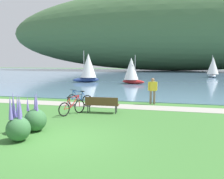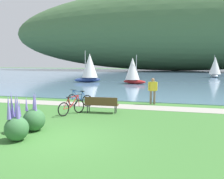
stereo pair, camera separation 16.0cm
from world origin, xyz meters
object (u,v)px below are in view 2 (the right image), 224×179
Objects in this scene: park_bench_near_camera at (101,103)px; person_at_shoreline at (153,89)px; sailboat_nearest_to_shore at (89,67)px; sailboat_mid_bay at (215,67)px; bicycle_leaning_near_bench at (80,100)px; bicycle_beside_path at (72,107)px; sailboat_toward_hillside at (133,70)px.

person_at_shoreline reaches higher than park_bench_near_camera.
sailboat_nearest_to_shore is 1.06× the size of sailboat_mid_bay.
park_bench_near_camera is 1.03× the size of bicycle_leaning_near_bench.
bicycle_beside_path is at bearing -151.23° from park_bench_near_camera.
sailboat_toward_hillside is (0.62, 15.69, 1.33)m from bicycle_leaning_near_bench.
sailboat_toward_hillside is (0.09, 18.06, 1.33)m from bicycle_beside_path.
park_bench_near_camera is 1.06× the size of person_at_shoreline.
sailboat_mid_bay is at bearing 72.25° from park_bench_near_camera.
park_bench_near_camera is 1.59m from bicycle_beside_path.
sailboat_nearest_to_shore is (-6.09, 19.21, 1.64)m from bicycle_beside_path.
sailboat_mid_bay reaches higher than park_bench_near_camera.
bicycle_leaning_near_bench is 2.43m from bicycle_beside_path.
sailboat_mid_bay is at bearing 68.37° from bicycle_leaning_near_bench.
park_bench_near_camera is 2.50m from bicycle_leaning_near_bench.
person_at_shoreline is (4.34, 1.77, 0.58)m from bicycle_leaning_near_bench.
person_at_shoreline is at bearing 54.32° from park_bench_near_camera.
sailboat_nearest_to_shore reaches higher than bicycle_beside_path.
bicycle_leaning_near_bench reaches higher than park_bench_near_camera.
sailboat_mid_bay reaches higher than sailboat_toward_hillside.
bicycle_beside_path is at bearing -132.65° from person_at_shoreline.
person_at_shoreline is at bearing 22.20° from bicycle_leaning_near_bench.
sailboat_nearest_to_shore is 23.59m from sailboat_mid_bay.
bicycle_beside_path is 0.95× the size of person_at_shoreline.
sailboat_mid_bay is (12.63, 31.86, 1.52)m from bicycle_leaning_near_bench.
sailboat_nearest_to_shore is at bearing 112.07° from park_bench_near_camera.
sailboat_nearest_to_shore reaches higher than person_at_shoreline.
park_bench_near_camera is 0.51× the size of sailboat_toward_hillside.
sailboat_toward_hillside reaches higher than bicycle_leaning_near_bench.
person_at_shoreline is at bearing -105.40° from sailboat_mid_bay.
person_at_shoreline is 31.22m from sailboat_mid_bay.
bicycle_leaning_near_bench is 1.03× the size of person_at_shoreline.
sailboat_toward_hillside is at bearing -126.60° from sailboat_mid_bay.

